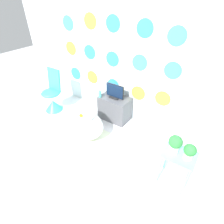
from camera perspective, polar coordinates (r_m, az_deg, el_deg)
name	(u,v)px	position (r m, az deg, el deg)	size (l,w,h in m)	color
ground_plane	(49,166)	(2.86, -19.83, -16.15)	(12.00, 12.00, 0.00)	silver
wall_back_dotted	(114,48)	(3.22, 0.79, 20.07)	(4.66, 0.05, 2.60)	white
rug	(76,140)	(3.12, -11.56, -8.93)	(1.29, 0.96, 0.01)	silver
bathtub	(82,124)	(3.07, -9.92, -3.80)	(0.82, 0.61, 0.46)	white
rubber_duck	(81,115)	(2.82, -10.13, -1.12)	(0.06, 0.06, 0.07)	yellow
chair	(53,98)	(3.85, -18.82, 4.21)	(0.38, 0.39, 0.88)	#38B2A3
tv_cabinet	(115,108)	(3.40, 0.83, 1.26)	(0.58, 0.36, 0.48)	#4C4C51
tv	(115,92)	(3.22, 0.90, 6.54)	(0.37, 0.12, 0.27)	black
vase	(100,94)	(3.27, -4.00, 5.84)	(0.06, 0.06, 0.14)	#51B2AD
side_table	(178,161)	(2.39, 20.72, -14.61)	(0.39, 0.33, 0.51)	#72D8B7
potted_plant_left	(175,144)	(2.22, 19.90, -9.67)	(0.16, 0.16, 0.25)	white
potted_plant_right	(190,151)	(2.22, 24.02, -11.66)	(0.14, 0.14, 0.21)	beige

